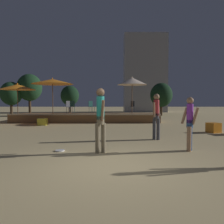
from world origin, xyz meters
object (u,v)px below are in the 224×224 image
Objects in this scene: person_3 at (190,123)px; frisbee_disc at (60,151)px; person_0 at (156,114)px; bistro_chair_0 at (72,105)px; patio_umbrella_2 at (17,87)px; cube_seat_0 at (213,128)px; background_tree_1 at (29,88)px; bistro_chair_2 at (132,105)px; background_tree_3 at (11,94)px; bistro_chair_1 at (69,106)px; background_tree_2 at (70,96)px; patio_umbrella_1 at (132,81)px; person_1 at (100,117)px; bistro_chair_3 at (91,105)px; background_tree_0 at (161,95)px; cube_seat_2 at (42,122)px; patio_umbrella_0 at (52,82)px.

person_3 is 5.88× the size of frisbee_disc.
bistro_chair_0 is (-4.83, 8.63, 0.20)m from person_0.
patio_umbrella_2 is 12.50m from cube_seat_0.
cube_seat_0 is at bearing -44.98° from background_tree_1.
bistro_chair_2 is (-3.30, 6.69, 0.95)m from cube_seat_0.
person_3 is 11.92m from bistro_chair_0.
background_tree_3 reaches higher than patio_umbrella_2.
person_3 is at bearing 108.35° from bistro_chair_0.
frisbee_disc is at bearing -134.47° from bistro_chair_1.
background_tree_3 is at bearing 139.96° from cube_seat_0.
background_tree_2 is (2.02, 8.18, -0.37)m from patio_umbrella_2.
patio_umbrella_1 is at bearing -53.98° from background_tree_2.
person_0 is 9.08m from bistro_chair_1.
person_0 is at bearing -87.11° from patio_umbrella_1.
person_1 is at bearing -55.04° from person_3.
person_1 reaches higher than bistro_chair_2.
cube_seat_0 is 0.37× the size of person_0.
patio_umbrella_2 is 9.79m from background_tree_3.
background_tree_2 is (-1.38, 6.12, 0.93)m from bistro_chair_0.
bistro_chair_3 is at bearing 22.12° from patio_umbrella_2.
background_tree_0 reaches higher than bistro_chair_3.
bistro_chair_1 is at bearing -54.42° from background_tree_1.
cube_seat_2 is 3.77m from bistro_chair_0.
background_tree_2 is (-0.39, 8.14, -0.75)m from patio_umbrella_0.
patio_umbrella_0 is 0.68× the size of background_tree_1.
bistro_chair_2 reaches higher than cube_seat_0.
cube_seat_0 is at bearing 31.59° from frisbee_disc.
person_3 is 21.84m from background_tree_3.
person_0 is 9.90m from bistro_chair_0.
background_tree_2 reaches higher than bistro_chair_2.
background_tree_3 is (-12.56, 6.64, 1.17)m from bistro_chair_2.
person_3 is 17.17m from background_tree_0.
cube_seat_2 is at bearing -107.20° from person_3.
patio_umbrella_1 is 1.01× the size of background_tree_2.
patio_umbrella_2 is 1.71× the size of person_3.
patio_umbrella_1 is 5.66× the size of cube_seat_2.
bistro_chair_0 is 3.27× the size of frisbee_disc.
background_tree_1 is 5.06m from background_tree_2.
background_tree_3 is (-1.70, -0.82, -0.71)m from background_tree_1.
bistro_chair_3 reaches higher than frisbee_disc.
cube_seat_2 is 12.26m from background_tree_1.
patio_umbrella_0 is at bearing -138.55° from background_tree_0.
patio_umbrella_2 is (-2.41, -0.04, -0.38)m from patio_umbrella_0.
background_tree_3 reaches higher than patio_umbrella_0.
background_tree_2 reaches higher than person_0.
person_1 is 0.53× the size of background_tree_0.
person_3 is 3.98m from frisbee_disc.
patio_umbrella_1 is 14.24m from background_tree_1.
cube_seat_2 is at bearing -170.48° from bistro_chair_1.
person_3 is (2.66, 0.24, -0.19)m from person_1.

